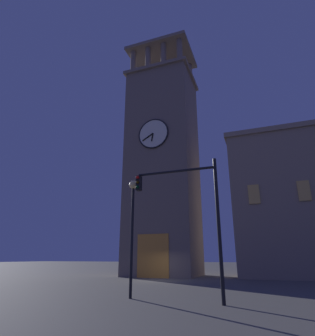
# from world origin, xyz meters

# --- Properties ---
(ground_plane) EXTENTS (200.00, 200.00, 0.00)m
(ground_plane) POSITION_xyz_m (0.00, 0.00, 0.00)
(ground_plane) COLOR #56544F
(clocktower) EXTENTS (7.87, 6.77, 30.38)m
(clocktower) POSITION_xyz_m (1.48, -5.63, 12.27)
(clocktower) COLOR #75665B
(clocktower) RESTS_ON ground_plane
(traffic_signal_near) EXTENTS (4.01, 0.41, 6.18)m
(traffic_signal_near) POSITION_xyz_m (-5.59, 10.87, 4.14)
(traffic_signal_near) COLOR black
(traffic_signal_near) RESTS_ON ground_plane
(street_lamp) EXTENTS (0.44, 0.44, 5.66)m
(street_lamp) POSITION_xyz_m (-2.49, 10.41, 3.90)
(street_lamp) COLOR black
(street_lamp) RESTS_ON ground_plane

